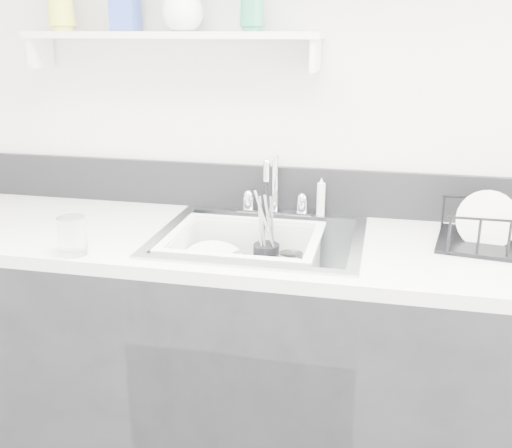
% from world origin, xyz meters
% --- Properties ---
extents(counter_run, '(3.20, 0.62, 0.92)m').
position_xyz_m(counter_run, '(0.00, 1.19, 0.46)').
color(counter_run, black).
rests_on(counter_run, ground).
extents(backsplash, '(3.20, 0.02, 0.16)m').
position_xyz_m(backsplash, '(0.00, 1.49, 1.00)').
color(backsplash, black).
rests_on(backsplash, counter_run).
extents(sink, '(0.64, 0.52, 0.20)m').
position_xyz_m(sink, '(0.00, 1.19, 0.83)').
color(sink, silver).
rests_on(sink, counter_run).
extents(faucet, '(0.26, 0.18, 0.23)m').
position_xyz_m(faucet, '(0.00, 1.44, 0.98)').
color(faucet, silver).
rests_on(faucet, counter_run).
extents(side_sprayer, '(0.03, 0.03, 0.14)m').
position_xyz_m(side_sprayer, '(0.16, 1.44, 0.99)').
color(side_sprayer, silver).
rests_on(side_sprayer, counter_run).
extents(wall_shelf, '(1.00, 0.16, 0.12)m').
position_xyz_m(wall_shelf, '(-0.35, 1.42, 1.51)').
color(wall_shelf, silver).
rests_on(wall_shelf, room_shell).
extents(wash_tub, '(0.59, 0.54, 0.18)m').
position_xyz_m(wash_tub, '(-0.04, 1.17, 0.84)').
color(wash_tub, silver).
rests_on(wash_tub, sink).
extents(plate_stack, '(0.26, 0.25, 0.10)m').
position_xyz_m(plate_stack, '(-0.14, 1.18, 0.79)').
color(plate_stack, white).
rests_on(plate_stack, wash_tub).
extents(utensil_cup, '(0.09, 0.09, 0.29)m').
position_xyz_m(utensil_cup, '(0.01, 1.26, 0.83)').
color(utensil_cup, black).
rests_on(utensil_cup, wash_tub).
extents(ladle, '(0.23, 0.28, 0.08)m').
position_xyz_m(ladle, '(-0.04, 1.16, 0.81)').
color(ladle, silver).
rests_on(ladle, wash_tub).
extents(tumbler_in_tub, '(0.10, 0.10, 0.11)m').
position_xyz_m(tumbler_in_tub, '(0.10, 1.20, 0.82)').
color(tumbler_in_tub, white).
rests_on(tumbler_in_tub, wash_tub).
extents(tumbler_counter, '(0.09, 0.09, 0.11)m').
position_xyz_m(tumbler_counter, '(-0.49, 0.93, 0.98)').
color(tumbler_counter, white).
rests_on(tumbler_counter, counter_run).
extents(dish_rack, '(0.39, 0.32, 0.12)m').
position_xyz_m(dish_rack, '(0.72, 1.27, 0.98)').
color(dish_rack, black).
rests_on(dish_rack, counter_run).
extents(bowl_small, '(0.14, 0.14, 0.03)m').
position_xyz_m(bowl_small, '(0.07, 1.14, 0.78)').
color(bowl_small, white).
rests_on(bowl_small, wash_tub).
extents(soap_bottle_b, '(0.09, 0.09, 0.18)m').
position_xyz_m(soap_bottle_b, '(-0.50, 1.42, 1.62)').
color(soap_bottle_b, '#364DB2').
rests_on(soap_bottle_b, wall_shelf).
extents(soap_bottle_c, '(0.15, 0.15, 0.17)m').
position_xyz_m(soap_bottle_c, '(-0.30, 1.40, 1.62)').
color(soap_bottle_c, white).
rests_on(soap_bottle_c, wall_shelf).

